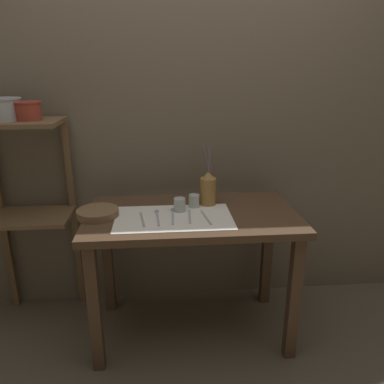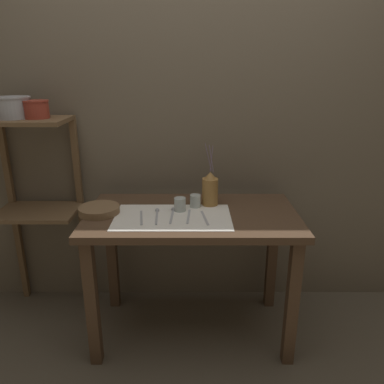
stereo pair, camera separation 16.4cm
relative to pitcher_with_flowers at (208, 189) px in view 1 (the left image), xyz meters
The scene contains 16 objects.
ground_plane 0.88m from the pitcher_with_flowers, 130.83° to the right, with size 12.00×12.00×0.00m, color brown.
stone_wall_back 0.47m from the pitcher_with_flowers, 108.48° to the left, with size 7.00×0.06×2.40m.
wooden_table 0.27m from the pitcher_with_flowers, 130.83° to the right, with size 1.16×0.64×0.78m.
wooden_shelf_unit 1.06m from the pitcher_with_flowers, behind, with size 0.48×0.33×1.26m.
linen_cloth 0.29m from the pitcher_with_flowers, 137.82° to the right, with size 0.62×0.37×0.00m.
pitcher_with_flowers is the anchor object (origin of this frame).
wooden_bowl 0.63m from the pitcher_with_flowers, 168.01° to the right, with size 0.22×0.22×0.04m.
glass_tumbler_near 0.20m from the pitcher_with_flowers, 150.12° to the right, with size 0.06×0.06×0.07m.
glass_tumbler_far 0.11m from the pitcher_with_flowers, 157.11° to the right, with size 0.06×0.06×0.07m.
fork_outer 0.43m from the pitcher_with_flowers, 151.14° to the right, with size 0.04×0.19×0.00m.
spoon_inner 0.34m from the pitcher_with_flowers, 154.03° to the right, with size 0.03×0.21×0.02m.
spoon_outer 0.26m from the pitcher_with_flowers, 148.13° to the right, with size 0.03×0.21×0.02m.
knife_center 0.24m from the pitcher_with_flowers, 122.97° to the right, with size 0.02×0.19×0.00m.
fork_inner 0.23m from the pitcher_with_flowers, 99.85° to the right, with size 0.04×0.19×0.00m.
metal_pot_large 1.21m from the pitcher_with_flowers, behind, with size 0.21×0.21×0.12m.
metal_pot_small 1.08m from the pitcher_with_flowers, behind, with size 0.15×0.15×0.10m.
Camera 1 is at (-0.16, -1.91, 1.54)m, focal length 35.00 mm.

